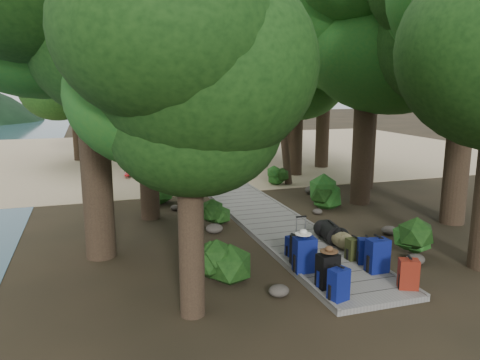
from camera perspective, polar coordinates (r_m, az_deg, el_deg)
name	(u,v)px	position (r m, az deg, el deg)	size (l,w,h in m)	color
ground	(281,231)	(13.47, 5.00, -6.16)	(120.00, 120.00, 0.00)	#332719
sand_beach	(178,153)	(28.55, -7.52, 3.24)	(40.00, 22.00, 0.02)	tan
boardwalk	(268,219)	(14.34, 3.46, -4.79)	(2.00, 12.00, 0.12)	slate
backpack_left_a	(339,283)	(9.11, 11.94, -12.15)	(0.37, 0.26, 0.69)	navy
backpack_left_b	(328,269)	(9.60, 10.64, -10.60)	(0.41, 0.29, 0.76)	black
backpack_left_c	(305,253)	(10.26, 7.88, -8.79)	(0.45, 0.32, 0.84)	navy
backpack_left_d	(294,245)	(11.20, 6.55, -7.85)	(0.34, 0.25, 0.52)	navy
backpack_right_a	(409,272)	(9.97, 19.86, -10.55)	(0.37, 0.26, 0.67)	maroon
backpack_right_b	(378,254)	(10.58, 16.42, -8.62)	(0.45, 0.32, 0.81)	navy
backpack_right_c	(366,250)	(11.00, 15.14, -8.23)	(0.37, 0.27, 0.64)	navy
backpack_right_d	(355,248)	(11.22, 13.79, -8.01)	(0.36, 0.26, 0.55)	#2F3619
duffel_right_khaki	(339,238)	(12.03, 12.02, -6.94)	(0.41, 0.62, 0.41)	olive
duffel_right_black	(331,232)	(12.33, 11.02, -6.27)	(0.48, 0.76, 0.48)	black
suitcase_on_boardwalk	(300,250)	(10.64, 7.35, -8.49)	(0.44, 0.24, 0.68)	black
lone_suitcase_on_sand	(219,169)	(20.91, -2.61, 1.33)	(0.46, 0.27, 0.73)	black
hat_brown	(329,249)	(9.41, 10.82, -8.23)	(0.36, 0.36, 0.11)	#51351E
hat_white	(303,231)	(10.10, 7.74, -6.23)	(0.36, 0.36, 0.12)	silver
kayak	(129,172)	(21.92, -13.33, 1.00)	(0.75, 3.44, 0.34)	#B20F13
sun_lounger	(251,160)	(23.63, 1.35, 2.42)	(0.64, 2.00, 0.64)	silver
tree_right_b	(468,48)	(15.02, 26.02, 14.28)	(5.71, 5.71, 10.20)	black
tree_right_c	(367,58)	(16.52, 15.24, 14.15)	(5.72, 5.72, 9.90)	black
tree_right_d	(371,46)	(19.31, 15.66, 15.50)	(6.06, 6.06, 11.12)	black
tree_right_e	(297,83)	(21.36, 7.02, 11.68)	(4.63, 4.63, 8.34)	black
tree_right_f	(325,71)	(23.68, 10.28, 12.96)	(5.32, 5.32, 9.49)	black
tree_left_a	(189,137)	(7.91, -6.23, 5.27)	(3.88, 3.88, 6.46)	black
tree_left_b	(88,39)	(11.30, -18.03, 15.98)	(5.63, 5.63, 10.14)	black
tree_left_c	(145,81)	(14.33, -11.47, 11.69)	(4.81, 4.81, 8.36)	black
tree_back_a	(161,67)	(26.44, -9.58, 13.44)	(5.82, 5.82, 10.07)	black
tree_back_b	(205,78)	(28.28, -4.24, 12.34)	(5.03, 5.03, 8.99)	black
tree_back_c	(253,69)	(28.91, 1.64, 13.37)	(5.56, 5.56, 10.02)	black
tree_back_d	(75,91)	(26.94, -19.52, 10.15)	(4.48, 4.48, 7.47)	black
palm_right_a	(291,97)	(19.49, 6.19, 10.00)	(4.21, 4.21, 7.17)	#153E11
palm_right_b	(292,75)	(24.99, 6.36, 12.63)	(4.75, 4.75, 9.18)	#153E11
palm_right_c	(231,103)	(25.21, -1.16, 9.34)	(3.92, 3.92, 6.24)	#153E11
palm_left_a	(90,111)	(17.70, -17.79, 7.97)	(3.96, 3.96, 6.30)	#153E11
rock_left_a	(279,291)	(9.47, 4.77, -13.30)	(0.41, 0.37, 0.23)	#4C473F
rock_left_b	(214,269)	(10.49, -3.17, -10.83)	(0.36, 0.32, 0.20)	#4C473F
rock_left_c	(214,228)	(13.19, -3.16, -5.92)	(0.48, 0.44, 0.27)	#4C473F
rock_left_d	(175,208)	(15.66, -7.90, -3.36)	(0.32, 0.29, 0.18)	#4C473F
rock_right_a	(415,259)	(11.71, 20.59, -9.02)	(0.45, 0.40, 0.25)	#4C473F
rock_right_b	(389,230)	(13.69, 17.72, -5.87)	(0.44, 0.39, 0.24)	#4C473F
rock_right_c	(318,211)	(15.27, 9.43, -3.80)	(0.32, 0.29, 0.18)	#4C473F
rock_right_d	(312,190)	(17.97, 8.77, -1.23)	(0.56, 0.51, 0.31)	#4C473F
shrub_left_a	(219,259)	(10.01, -2.53, -9.64)	(1.05, 1.05, 0.94)	#19541B
shrub_left_b	(214,213)	(13.95, -3.21, -4.02)	(0.77, 0.77, 0.69)	#19541B
shrub_left_c	(161,188)	(16.51, -9.58, -0.94)	(1.25, 1.25, 1.13)	#19541B
shrub_right_a	(409,237)	(12.12, 19.94, -6.53)	(1.05, 1.05, 0.94)	#19541B
shrub_right_b	(322,193)	(15.94, 9.96, -1.62)	(1.12, 1.12, 1.01)	#19541B
shrub_right_c	(278,175)	(19.46, 4.61, 0.59)	(0.89, 0.89, 0.80)	#19541B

